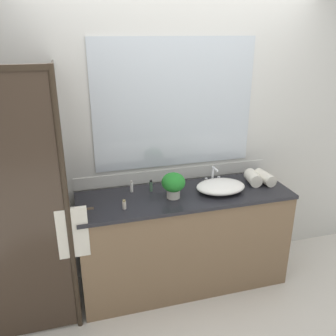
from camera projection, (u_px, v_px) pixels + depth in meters
name	position (u px, v px, depth m)	size (l,w,h in m)	color
ground_plane	(184.00, 282.00, 3.31)	(8.00, 8.00, 0.00)	silver
wall_back_with_mirror	(174.00, 136.00, 3.14)	(4.40, 0.06, 2.60)	silver
vanity_cabinet	(184.00, 239.00, 3.15)	(1.80, 0.58, 0.90)	brown
shower_enclosure	(19.00, 212.00, 2.45)	(1.20, 0.59, 2.00)	#2D2319
sink_basin	(221.00, 187.00, 3.01)	(0.42, 0.32, 0.09)	white
faucet	(213.00, 178.00, 3.17)	(0.17, 0.12, 0.17)	silver
potted_plant	(173.00, 184.00, 2.87)	(0.19, 0.19, 0.21)	beige
amenity_bottle_shampoo	(124.00, 205.00, 2.72)	(0.03, 0.03, 0.07)	silver
amenity_bottle_body_wash	(151.00, 186.00, 3.02)	(0.03, 0.03, 0.10)	#4C7056
amenity_bottle_lotion	(132.00, 187.00, 3.00)	(0.03, 0.03, 0.10)	white
rolled_towel_near_edge	(265.00, 178.00, 3.18)	(0.10, 0.10, 0.22)	silver
rolled_towel_middle	(253.00, 178.00, 3.16)	(0.11, 0.11, 0.19)	silver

